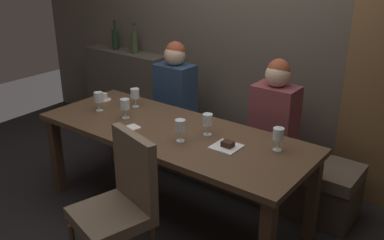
{
  "coord_description": "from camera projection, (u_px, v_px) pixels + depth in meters",
  "views": [
    {
      "loc": [
        1.94,
        -2.29,
        2.04
      ],
      "look_at": [
        0.15,
        0.06,
        0.84
      ],
      "focal_mm": 39.91,
      "sensor_mm": 36.0,
      "label": 1
    }
  ],
  "objects": [
    {
      "name": "ground",
      "position": [
        173.0,
        211.0,
        3.55
      ],
      "size": [
        9.0,
        9.0,
        0.0
      ],
      "primitive_type": "plane",
      "color": "black"
    },
    {
      "name": "back_wall_tiled",
      "position": [
        256.0,
        11.0,
        3.88
      ],
      "size": [
        6.0,
        0.12,
        3.0
      ],
      "primitive_type": "cube",
      "color": "brown",
      "rests_on": "ground"
    },
    {
      "name": "back_counter",
      "position": [
        128.0,
        91.0,
        5.01
      ],
      "size": [
        1.1,
        0.28,
        0.95
      ],
      "primitive_type": "cube",
      "color": "#494138",
      "rests_on": "ground"
    },
    {
      "name": "dining_table",
      "position": [
        172.0,
        140.0,
        3.3
      ],
      "size": [
        2.2,
        0.84,
        0.74
      ],
      "color": "#493422",
      "rests_on": "ground"
    },
    {
      "name": "banquette_bench",
      "position": [
        221.0,
        157.0,
        3.98
      ],
      "size": [
        2.5,
        0.44,
        0.45
      ],
      "color": "#40352A",
      "rests_on": "ground"
    },
    {
      "name": "chair_near_side",
      "position": [
        121.0,
        199.0,
        2.7
      ],
      "size": [
        0.54,
        0.54,
        0.98
      ],
      "color": "brown",
      "rests_on": "ground"
    },
    {
      "name": "diner_redhead",
      "position": [
        175.0,
        85.0,
        4.06
      ],
      "size": [
        0.36,
        0.24,
        0.79
      ],
      "color": "navy",
      "rests_on": "banquette_bench"
    },
    {
      "name": "diner_bearded",
      "position": [
        275.0,
        109.0,
        3.47
      ],
      "size": [
        0.36,
        0.24,
        0.78
      ],
      "color": "brown",
      "rests_on": "banquette_bench"
    },
    {
      "name": "wine_bottle_dark_red",
      "position": [
        115.0,
        39.0,
        4.87
      ],
      "size": [
        0.08,
        0.08,
        0.33
      ],
      "color": "black",
      "rests_on": "back_counter"
    },
    {
      "name": "wine_bottle_pale_label",
      "position": [
        135.0,
        42.0,
        4.69
      ],
      "size": [
        0.08,
        0.08,
        0.33
      ],
      "color": "#384728",
      "rests_on": "back_counter"
    },
    {
      "name": "wine_glass_center_back",
      "position": [
        180.0,
        127.0,
        3.04
      ],
      "size": [
        0.08,
        0.08,
        0.16
      ],
      "color": "silver",
      "rests_on": "dining_table"
    },
    {
      "name": "wine_glass_near_left",
      "position": [
        125.0,
        105.0,
        3.46
      ],
      "size": [
        0.08,
        0.08,
        0.16
      ],
      "color": "silver",
      "rests_on": "dining_table"
    },
    {
      "name": "wine_glass_center_front",
      "position": [
        98.0,
        98.0,
        3.62
      ],
      "size": [
        0.08,
        0.08,
        0.16
      ],
      "color": "silver",
      "rests_on": "dining_table"
    },
    {
      "name": "wine_glass_end_right",
      "position": [
        135.0,
        94.0,
        3.71
      ],
      "size": [
        0.08,
        0.08,
        0.16
      ],
      "color": "silver",
      "rests_on": "dining_table"
    },
    {
      "name": "wine_glass_far_left",
      "position": [
        208.0,
        120.0,
        3.14
      ],
      "size": [
        0.08,
        0.08,
        0.16
      ],
      "color": "silver",
      "rests_on": "dining_table"
    },
    {
      "name": "wine_glass_far_right",
      "position": [
        278.0,
        135.0,
        2.9
      ],
      "size": [
        0.08,
        0.08,
        0.16
      ],
      "color": "silver",
      "rests_on": "dining_table"
    },
    {
      "name": "espresso_cup",
      "position": [
        104.0,
        97.0,
        3.9
      ],
      "size": [
        0.12,
        0.12,
        0.06
      ],
      "color": "white",
      "rests_on": "dining_table"
    },
    {
      "name": "dessert_plate",
      "position": [
        227.0,
        146.0,
        2.97
      ],
      "size": [
        0.19,
        0.19,
        0.05
      ],
      "color": "white",
      "rests_on": "dining_table"
    },
    {
      "name": "folded_napkin",
      "position": [
        132.0,
        127.0,
        3.3
      ],
      "size": [
        0.13,
        0.12,
        0.01
      ],
      "primitive_type": "cube",
      "rotation": [
        0.0,
        0.0,
        -0.21
      ],
      "color": "silver",
      "rests_on": "dining_table"
    }
  ]
}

